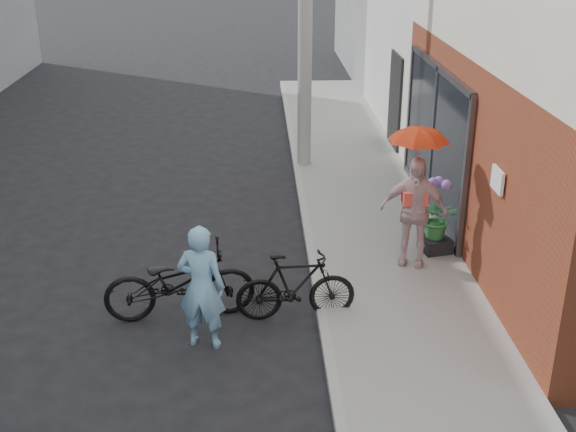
{
  "coord_description": "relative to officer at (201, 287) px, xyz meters",
  "views": [
    {
      "loc": [
        0.13,
        -8.24,
        4.93
      ],
      "look_at": [
        0.54,
        0.85,
        1.1
      ],
      "focal_mm": 45.0,
      "sensor_mm": 36.0,
      "label": 1
    }
  ],
  "objects": [
    {
      "name": "kimono_woman",
      "position": [
        2.95,
        1.9,
        0.14
      ],
      "size": [
        1.04,
        0.69,
        1.65
      ],
      "primitive_type": "imported",
      "rotation": [
        0.0,
        0.0,
        -0.32
      ],
      "color": "beige",
      "rests_on": "sidewalk"
    },
    {
      "name": "planter",
      "position": [
        3.41,
        2.29,
        -0.57
      ],
      "size": [
        0.49,
        0.49,
        0.22
      ],
      "primitive_type": "cube",
      "rotation": [
        0.0,
        0.0,
        0.2
      ],
      "color": "black",
      "rests_on": "sidewalk"
    },
    {
      "name": "curb",
      "position": [
        1.5,
        2.58,
        -0.74
      ],
      "size": [
        0.12,
        24.0,
        0.12
      ],
      "primitive_type": "cube",
      "color": "#9E9E99",
      "rests_on": "ground"
    },
    {
      "name": "bike_right",
      "position": [
        1.16,
        0.58,
        -0.33
      ],
      "size": [
        1.58,
        0.54,
        0.94
      ],
      "primitive_type": "imported",
      "rotation": [
        0.0,
        0.0,
        1.64
      ],
      "color": "black",
      "rests_on": "ground"
    },
    {
      "name": "bike_left",
      "position": [
        -0.34,
        0.68,
        -0.29
      ],
      "size": [
        2.03,
        0.93,
        1.03
      ],
      "primitive_type": "imported",
      "rotation": [
        0.0,
        0.0,
        1.7
      ],
      "color": "black",
      "rests_on": "ground"
    },
    {
      "name": "potted_plant",
      "position": [
        3.41,
        2.29,
        -0.15
      ],
      "size": [
        0.56,
        0.49,
        0.63
      ],
      "primitive_type": "imported",
      "color": "#2D7238",
      "rests_on": "planter"
    },
    {
      "name": "parasol",
      "position": [
        2.95,
        1.9,
        1.33
      ],
      "size": [
        0.82,
        0.82,
        0.72
      ],
      "primitive_type": "imported",
      "color": "#E4421A",
      "rests_on": "kimono_woman"
    },
    {
      "name": "ground",
      "position": [
        0.56,
        0.58,
        -0.8
      ],
      "size": [
        80.0,
        80.0,
        0.0
      ],
      "primitive_type": "plane",
      "color": "black",
      "rests_on": "ground"
    },
    {
      "name": "sidewalk",
      "position": [
        2.66,
        2.58,
        -0.74
      ],
      "size": [
        2.2,
        24.0,
        0.12
      ],
      "primitive_type": "cube",
      "color": "gray",
      "rests_on": "ground"
    },
    {
      "name": "officer",
      "position": [
        0.0,
        0.0,
        0.0
      ],
      "size": [
        0.65,
        0.5,
        1.6
      ],
      "primitive_type": "imported",
      "rotation": [
        0.0,
        0.0,
        2.92
      ],
      "color": "#76ADD2",
      "rests_on": "ground"
    }
  ]
}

